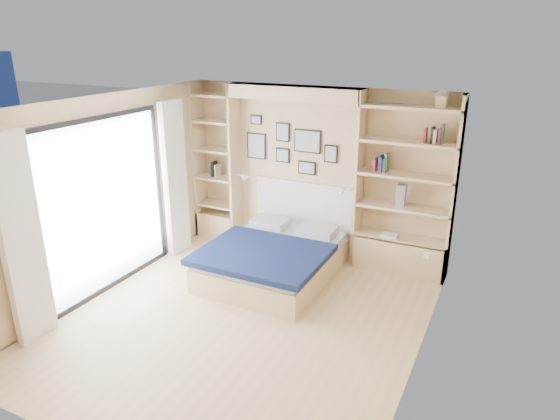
% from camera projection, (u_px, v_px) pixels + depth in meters
% --- Properties ---
extents(ground, '(4.50, 4.50, 0.00)m').
position_uv_depth(ground, '(243.00, 319.00, 5.91)').
color(ground, tan).
rests_on(ground, ground).
extents(room_shell, '(4.50, 4.50, 4.50)m').
position_uv_depth(room_shell, '(272.00, 193.00, 6.99)').
color(room_shell, tan).
rests_on(room_shell, ground).
extents(bed, '(1.63, 2.07, 1.07)m').
position_uv_depth(bed, '(274.00, 258.00, 6.88)').
color(bed, beige).
rests_on(bed, ground).
extents(photo_gallery, '(1.48, 0.02, 0.82)m').
position_uv_depth(photo_gallery, '(289.00, 146.00, 7.44)').
color(photo_gallery, black).
rests_on(photo_gallery, ground).
extents(reading_lamps, '(1.92, 0.12, 0.15)m').
position_uv_depth(reading_lamps, '(291.00, 183.00, 7.35)').
color(reading_lamps, silver).
rests_on(reading_lamps, ground).
extents(shelf_decor, '(3.52, 0.23, 2.03)m').
position_uv_depth(shelf_decor, '(386.00, 153.00, 6.65)').
color(shelf_decor, '#AB2629').
rests_on(shelf_decor, ground).
extents(deck, '(3.20, 4.00, 0.05)m').
position_uv_depth(deck, '(32.00, 261.00, 7.39)').
color(deck, brown).
rests_on(deck, ground).
extents(deck_chair, '(0.69, 0.88, 0.77)m').
position_uv_depth(deck_chair, '(104.00, 215.00, 8.21)').
color(deck_chair, tan).
rests_on(deck_chair, ground).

